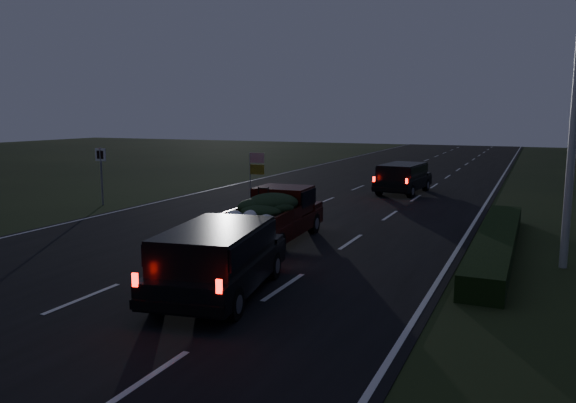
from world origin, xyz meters
The scene contains 7 objects.
ground centered at (0.00, 0.00, 0.00)m, with size 120.00×120.00×0.00m, color black.
road_asphalt centered at (0.00, 0.00, 0.01)m, with size 14.00×120.00×0.02m, color black.
hedge_row centered at (7.80, 3.00, 0.30)m, with size 1.00×10.00×0.60m, color black.
route_sign centered at (-8.50, 5.00, 1.66)m, with size 0.55×0.08×2.50m.
pickup_truck centered at (1.37, 1.67, 0.92)m, with size 2.08×4.78×2.45m.
lead_suv centered at (2.65, 13.89, 0.92)m, with size 2.10×4.36×1.22m.
rear_suv centered at (2.55, -3.65, 0.95)m, with size 2.56×4.64×1.26m.
Camera 1 is at (8.74, -13.77, 3.93)m, focal length 35.00 mm.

